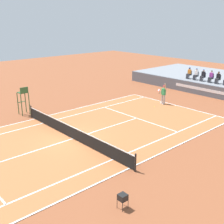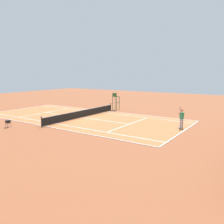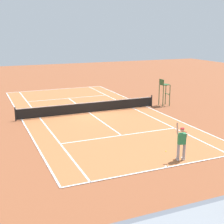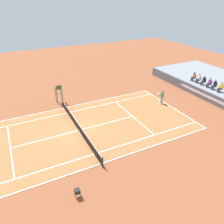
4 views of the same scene
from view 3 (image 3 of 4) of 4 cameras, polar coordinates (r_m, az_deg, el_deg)
The scene contains 6 objects.
ground_plane at distance 26.87m, azimuth -4.03°, elevation -0.20°, with size 80.00×80.00×0.00m, color brown.
court at distance 26.87m, azimuth -4.03°, elevation -0.18°, with size 11.08×23.88×0.03m.
net at distance 26.74m, azimuth -4.05°, elevation 0.88°, with size 11.98×0.10×1.07m.
tennis_player at distance 17.37m, azimuth 12.24°, elevation -5.31°, with size 0.83×0.61×2.08m.
tennis_ball at distance 18.70m, azimuth 9.53°, elevation -6.88°, with size 0.07×0.07×0.07m, color #D1E533.
umpire_chair at distance 29.61m, azimuth 9.20°, elevation 4.10°, with size 0.77×0.77×2.44m.
Camera 3 is at (8.46, 24.59, 6.76)m, focal length 51.57 mm.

